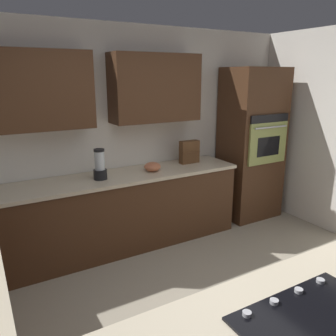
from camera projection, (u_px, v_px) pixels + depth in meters
ground_plane at (221, 329)px, 2.79m from camera, size 14.00×14.00×0.00m
wall_back at (114, 123)px, 4.07m from camera, size 6.00×0.44×2.60m
lower_cabinets_back at (126, 212)px, 4.06m from camera, size 2.80×0.60×0.86m
countertop_back at (125, 176)px, 3.94m from camera, size 2.84×0.64×0.04m
island_top at (325, 332)px, 1.56m from camera, size 1.98×1.02×0.04m
wall_oven at (251, 144)px, 4.83m from camera, size 0.80×0.66×2.12m
cooktop at (325, 326)px, 1.55m from camera, size 0.76×0.56×0.03m
blender at (100, 166)px, 3.73m from camera, size 0.15×0.15×0.34m
mixing_bowl at (152, 167)px, 4.07m from camera, size 0.20×0.20×0.11m
spice_rack at (189, 152)px, 4.42m from camera, size 0.26×0.11×0.30m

